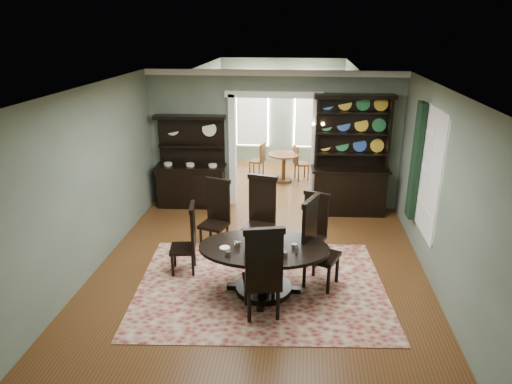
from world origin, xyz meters
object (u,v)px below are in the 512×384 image
sideboard (192,175)px  parlor_table (284,164)px  welsh_dresser (350,172)px  dining_table (264,260)px

sideboard → parlor_table: 2.73m
sideboard → welsh_dresser: 3.48m
dining_table → sideboard: sideboard is taller
dining_table → parlor_table: 5.28m
sideboard → parlor_table: bearing=40.2°
dining_table → parlor_table: (0.05, 5.28, -0.05)m
sideboard → welsh_dresser: (3.47, -0.04, 0.21)m
sideboard → welsh_dresser: size_ratio=0.80×
sideboard → welsh_dresser: welsh_dresser is taller
welsh_dresser → parlor_table: bearing=125.3°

